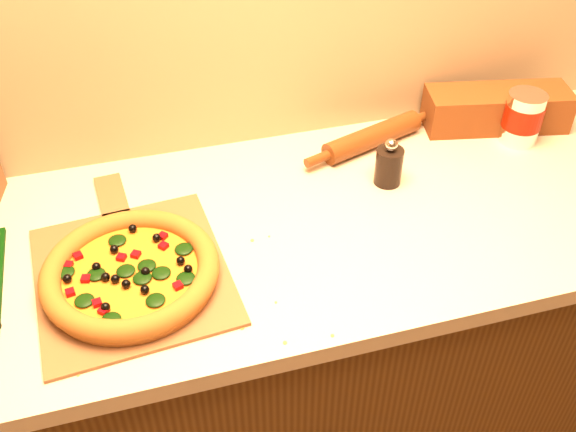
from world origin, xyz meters
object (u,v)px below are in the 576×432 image
object	(u,v)px
pizza_peel	(131,269)
pepper_grinder	(389,165)
coffee_canister	(523,117)
pizza	(131,272)
rolling_pin	(373,137)

from	to	relation	value
pizza_peel	pepper_grinder	world-z (taller)	pepper_grinder
pepper_grinder	coffee_canister	world-z (taller)	coffee_canister
pizza_peel	pizza	bearing A→B (deg)	-92.50
pepper_grinder	coffee_canister	bearing A→B (deg)	10.89
pizza_peel	coffee_canister	size ratio (longest dim) A/B	4.26
pizza_peel	pizza	distance (m)	0.04
pepper_grinder	pizza_peel	bearing A→B (deg)	-167.61
coffee_canister	pizza_peel	bearing A→B (deg)	-168.19
pizza_peel	pizza	world-z (taller)	pizza
pizza	pepper_grinder	distance (m)	0.61
rolling_pin	pepper_grinder	bearing A→B (deg)	-97.85
pizza_peel	pepper_grinder	xyz separation A→B (m)	(0.59, 0.13, 0.04)
pizza	rolling_pin	distance (m)	0.68
pepper_grinder	coffee_canister	distance (m)	0.39
pizza_peel	pizza	xyz separation A→B (m)	(0.00, -0.04, 0.03)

